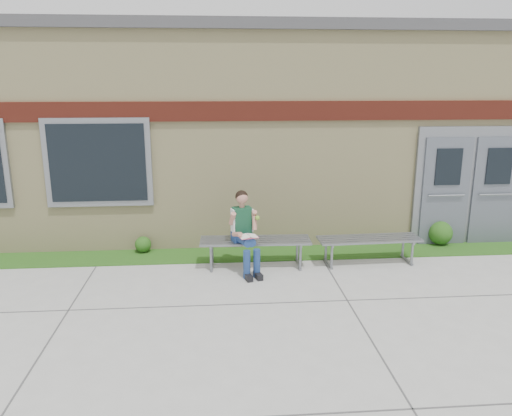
{
  "coord_description": "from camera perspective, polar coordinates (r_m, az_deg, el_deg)",
  "views": [
    {
      "loc": [
        -0.88,
        -6.12,
        3.15
      ],
      "look_at": [
        -0.25,
        1.7,
        1.12
      ],
      "focal_mm": 35.0,
      "sensor_mm": 36.0,
      "label": 1
    }
  ],
  "objects": [
    {
      "name": "ground",
      "position": [
        6.94,
        3.28,
        -12.54
      ],
      "size": [
        80.0,
        80.0,
        0.0
      ],
      "primitive_type": "plane",
      "color": "#9E9E99",
      "rests_on": "ground"
    },
    {
      "name": "grass_strip",
      "position": [
        9.31,
        1.1,
        -5.24
      ],
      "size": [
        16.0,
        0.8,
        0.02
      ],
      "primitive_type": "cube",
      "color": "#1B5215",
      "rests_on": "ground"
    },
    {
      "name": "girl",
      "position": [
        8.3,
        -1.3,
        -2.51
      ],
      "size": [
        0.54,
        0.83,
        1.37
      ],
      "rotation": [
        0.0,
        0.0,
        0.25
      ],
      "color": "navy",
      "rests_on": "ground"
    },
    {
      "name": "bench_left",
      "position": [
        8.61,
        -0.08,
        -4.32
      ],
      "size": [
        1.9,
        0.59,
        0.49
      ],
      "rotation": [
        0.0,
        0.0,
        -0.03
      ],
      "color": "slate",
      "rests_on": "ground"
    },
    {
      "name": "shrub_east",
      "position": [
        10.38,
        20.33,
        -2.68
      ],
      "size": [
        0.46,
        0.46,
        0.46
      ],
      "primitive_type": "sphere",
      "color": "#1B5215",
      "rests_on": "grass_strip"
    },
    {
      "name": "school_building",
      "position": [
        12.19,
        -0.45,
        9.54
      ],
      "size": [
        16.2,
        6.22,
        4.2
      ],
      "color": "beige",
      "rests_on": "ground"
    },
    {
      "name": "bench_right",
      "position": [
        8.99,
        12.78,
        -3.99
      ],
      "size": [
        1.81,
        0.56,
        0.47
      ],
      "rotation": [
        0.0,
        0.0,
        0.03
      ],
      "color": "slate",
      "rests_on": "ground"
    },
    {
      "name": "shrub_mid",
      "position": [
        9.56,
        -12.78,
        -4.07
      ],
      "size": [
        0.3,
        0.3,
        0.3
      ],
      "primitive_type": "sphere",
      "color": "#1B5215",
      "rests_on": "grass_strip"
    }
  ]
}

